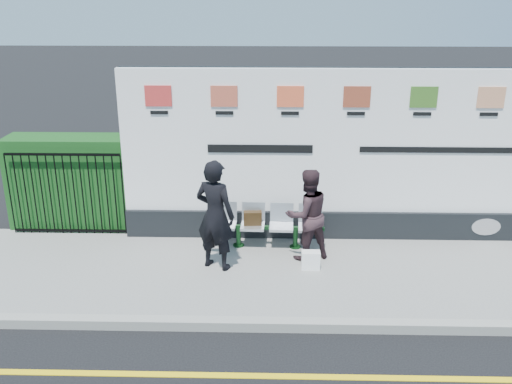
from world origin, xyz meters
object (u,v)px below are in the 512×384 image
bench (267,236)px  woman_left (215,215)px  billboard (352,168)px  woman_right (307,215)px

bench → woman_left: size_ratio=1.05×
billboard → bench: size_ratio=4.24×
bench → woman_right: size_ratio=1.22×
bench → woman_right: bearing=-29.8°
woman_right → bench: bearing=-55.3°
bench → woman_left: woman_left is taller
woman_left → woman_right: 1.52m
woman_left → woman_right: size_ratio=1.16×
woman_left → billboard: bearing=-127.0°
billboard → woman_left: bearing=-150.9°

